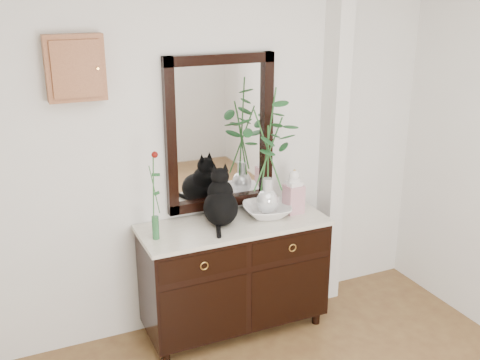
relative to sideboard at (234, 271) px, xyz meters
name	(u,v)px	position (x,y,z in m)	size (l,w,h in m)	color
wall_back	(207,147)	(-0.10, 0.25, 0.88)	(3.60, 0.04, 2.70)	silver
pilaster	(334,135)	(0.90, 0.17, 0.88)	(0.12, 0.20, 2.70)	silver
sideboard	(234,271)	(0.00, 0.00, 0.00)	(1.33, 0.52, 0.82)	black
wall_mirror	(220,134)	(0.00, 0.24, 0.97)	(0.80, 0.06, 1.10)	black
key_cabinet	(75,68)	(-0.95, 0.21, 1.48)	(0.35, 0.10, 0.40)	brown
cat	(221,197)	(-0.09, 0.04, 0.57)	(0.28, 0.34, 0.39)	black
lotus_bowl	(267,210)	(0.27, 0.02, 0.42)	(0.35, 0.35, 0.08)	white
vase_branches	(268,151)	(0.27, 0.02, 0.86)	(0.44, 0.44, 0.93)	silver
bud_vase_rose	(154,195)	(-0.57, -0.03, 0.68)	(0.07, 0.07, 0.61)	#2A6336
ginger_jar	(294,191)	(0.48, 0.01, 0.54)	(0.12, 0.12, 0.33)	white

